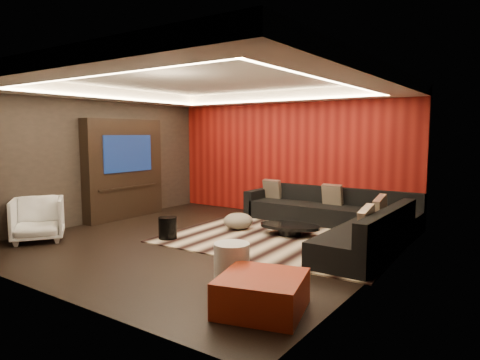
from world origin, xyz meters
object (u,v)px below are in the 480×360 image
Objects in this scene: drum_stool at (168,228)px; armchair at (38,219)px; coffee_table at (290,230)px; orange_ottoman at (262,293)px; white_side_table at (232,265)px; sectional_sofa at (341,220)px.

armchair is (-1.82, -1.36, 0.17)m from drum_stool.
orange_ottoman reaches higher than coffee_table.
white_side_table is at bearing -53.25° from armchair.
armchair is (-4.83, 0.30, 0.19)m from orange_ottoman.
sectional_sofa is (2.38, 2.16, 0.05)m from drum_stool.
orange_ottoman is at bearing -80.67° from sectional_sofa.
armchair is at bearing -178.67° from white_side_table.
white_side_table is at bearing -90.95° from sectional_sofa.
white_side_table is at bearing -76.29° from coffee_table.
sectional_sofa reaches higher than coffee_table.
coffee_table is at bearing 113.27° from orange_ottoman.
orange_ottoman is (1.36, -3.16, 0.08)m from coffee_table.
sectional_sofa is at bearing 99.33° from orange_ottoman.
drum_stool is at bearing 151.49° from white_side_table.
white_side_table is 4.15m from armchair.
coffee_table is 1.35× the size of armchair.
coffee_table is 1.31× the size of orange_ottoman.
coffee_table is at bearing -137.41° from sectional_sofa.
drum_stool is 2.65m from white_side_table.
armchair is 5.49m from sectional_sofa.
white_side_table is 0.15× the size of sectional_sofa.
coffee_table is at bearing 103.71° from white_side_table.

